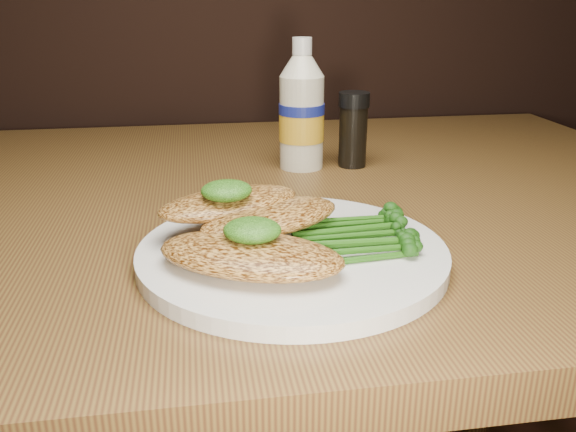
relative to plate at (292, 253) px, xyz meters
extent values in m
cylinder|color=white|center=(0.00, 0.00, 0.00)|extent=(0.27, 0.27, 0.01)
ellipsoid|color=#CA8D40|center=(-0.04, -0.04, 0.02)|extent=(0.18, 0.14, 0.02)
ellipsoid|color=#CA8D40|center=(-0.02, 0.02, 0.03)|extent=(0.16, 0.13, 0.02)
ellipsoid|color=#CA8D40|center=(-0.05, 0.05, 0.03)|extent=(0.15, 0.12, 0.02)
ellipsoid|color=black|center=(-0.04, -0.03, 0.04)|extent=(0.06, 0.05, 0.02)
ellipsoid|color=black|center=(-0.05, 0.03, 0.05)|extent=(0.05, 0.05, 0.02)
camera|label=1|loc=(-0.08, -0.48, 0.22)|focal=37.53mm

